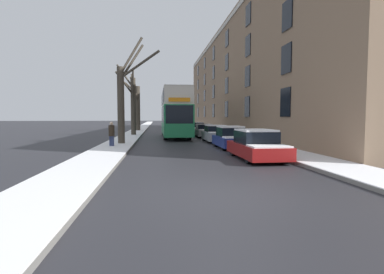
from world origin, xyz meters
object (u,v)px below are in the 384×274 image
at_px(parked_car_1, 231,138).
at_px(bare_tree_left_0, 123,98).
at_px(double_decker_bus, 175,111).
at_px(parked_car_2, 216,134).
at_px(parked_car_3, 204,131).
at_px(parked_car_0, 256,146).
at_px(bare_tree_left_1, 132,102).
at_px(bare_tree_left_2, 137,106).
at_px(pedestrian_left_sidewalk, 112,134).
at_px(parked_car_4, 197,129).

bearing_deg(parked_car_1, bare_tree_left_0, 157.95).
relative_size(double_decker_bus, parked_car_2, 2.89).
relative_size(parked_car_1, parked_car_3, 1.00).
relative_size(bare_tree_left_0, double_decker_bus, 0.66).
bearing_deg(parked_car_0, parked_car_2, 90.00).
relative_size(parked_car_1, parked_car_2, 0.96).
xyz_separation_m(bare_tree_left_1, parked_car_3, (7.23, -2.48, -2.92)).
distance_m(bare_tree_left_2, double_decker_bus, 13.55).
height_order(parked_car_2, pedestrian_left_sidewalk, pedestrian_left_sidewalk).
relative_size(parked_car_0, parked_car_4, 1.06).
bearing_deg(parked_car_3, parked_car_2, -90.00).
bearing_deg(parked_car_1, bare_tree_left_1, 118.55).
bearing_deg(parked_car_3, pedestrian_left_sidewalk, -127.25).
height_order(bare_tree_left_2, parked_car_0, bare_tree_left_2).
xyz_separation_m(bare_tree_left_0, pedestrian_left_sidewalk, (-0.54, -2.02, -2.43)).
bearing_deg(parked_car_3, bare_tree_left_2, 119.59).
xyz_separation_m(parked_car_1, pedestrian_left_sidewalk, (-7.58, 0.83, 0.28)).
xyz_separation_m(parked_car_3, parked_car_4, (0.00, 5.66, 0.03)).
bearing_deg(double_decker_bus, bare_tree_left_0, -116.62).
xyz_separation_m(parked_car_3, pedestrian_left_sidewalk, (-7.58, -9.97, 0.32)).
height_order(double_decker_bus, parked_car_3, double_decker_bus).
bearing_deg(parked_car_4, bare_tree_left_1, -156.26).
distance_m(bare_tree_left_1, parked_car_4, 8.41).
height_order(bare_tree_left_1, pedestrian_left_sidewalk, bare_tree_left_1).
height_order(bare_tree_left_0, parked_car_3, bare_tree_left_0).
height_order(bare_tree_left_1, parked_car_0, bare_tree_left_1).
xyz_separation_m(bare_tree_left_1, parked_car_0, (7.23, -18.29, -2.89)).
height_order(parked_car_1, pedestrian_left_sidewalk, pedestrian_left_sidewalk).
relative_size(bare_tree_left_0, parked_car_2, 1.89).
xyz_separation_m(parked_car_4, pedestrian_left_sidewalk, (-7.58, -15.63, 0.29)).
distance_m(parked_car_0, pedestrian_left_sidewalk, 9.57).
relative_size(parked_car_2, parked_car_3, 1.04).
height_order(bare_tree_left_1, parked_car_4, bare_tree_left_1).
bearing_deg(pedestrian_left_sidewalk, bare_tree_left_0, 107.11).
bearing_deg(bare_tree_left_1, bare_tree_left_2, 90.99).
distance_m(bare_tree_left_1, parked_car_0, 19.88).
height_order(parked_car_0, parked_car_1, parked_car_1).
relative_size(double_decker_bus, parked_car_3, 3.00).
xyz_separation_m(bare_tree_left_0, bare_tree_left_1, (-0.19, 10.44, 0.17)).
xyz_separation_m(bare_tree_left_0, parked_car_3, (7.04, 7.96, -2.75)).
relative_size(bare_tree_left_1, parked_car_0, 1.73).
xyz_separation_m(parked_car_2, pedestrian_left_sidewalk, (-7.58, -4.12, 0.30)).
bearing_deg(parked_car_1, parked_car_0, -90.00).
xyz_separation_m(bare_tree_left_1, bare_tree_left_2, (-0.18, 10.57, 0.05)).
height_order(bare_tree_left_0, parked_car_4, bare_tree_left_0).
xyz_separation_m(bare_tree_left_2, parked_car_3, (7.41, -13.05, -2.97)).
distance_m(bare_tree_left_1, bare_tree_left_2, 10.58).
bearing_deg(parked_car_0, parked_car_3, 90.00).
xyz_separation_m(bare_tree_left_2, parked_car_1, (7.41, -23.86, -2.93)).
distance_m(bare_tree_left_0, parked_car_3, 10.98).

